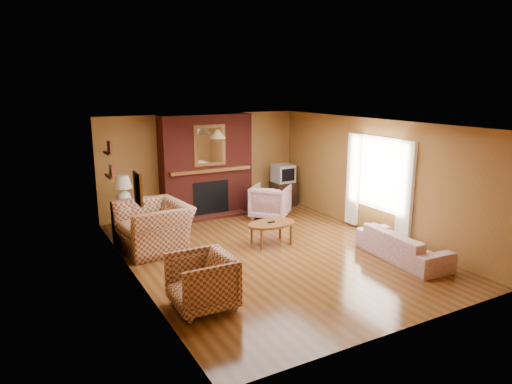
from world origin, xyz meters
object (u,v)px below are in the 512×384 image
floral_sofa (402,245)px  side_table (125,219)px  fireplace (206,166)px  floral_armchair (270,202)px  plaid_armchair (202,282)px  plaid_loveseat (153,226)px  table_lamp (123,189)px  coffee_table (271,225)px  tv_stand (283,193)px  crt_tv (283,173)px

floral_sofa → side_table: size_ratio=2.96×
fireplace → floral_armchair: bearing=-41.7°
fireplace → plaid_armchair: bearing=-113.7°
plaid_loveseat → table_lamp: bearing=-174.3°
plaid_armchair → table_lamp: 3.95m
coffee_table → side_table: side_table is taller
floral_sofa → side_table: side_table is taller
side_table → plaid_loveseat: bearing=-78.6°
floral_armchair → fireplace: bearing=5.1°
plaid_loveseat → tv_stand: plaid_loveseat is taller
floral_sofa → tv_stand: 4.28m
plaid_loveseat → table_lamp: 1.37m
fireplace → floral_sofa: fireplace is taller
floral_armchair → side_table: size_ratio=1.39×
floral_sofa → table_lamp: (-4.00, 3.92, 0.70)m
floral_armchair → side_table: floral_armchair is taller
plaid_loveseat → crt_tv: (3.90, 1.59, 0.40)m
floral_sofa → crt_tv: size_ratio=3.63×
fireplace → floral_armchair: 1.75m
fireplace → plaid_loveseat: fireplace is taller
plaid_armchair → tv_stand: bearing=137.6°
side_table → crt_tv: size_ratio=1.23×
tv_stand → floral_sofa: bearing=-88.8°
coffee_table → floral_sofa: bearing=-47.5°
floral_sofa → crt_tv: (0.15, 4.27, 0.58)m
floral_sofa → tv_stand: (0.15, 4.27, 0.04)m
table_lamp → plaid_loveseat: bearing=-78.6°
table_lamp → tv_stand: (4.15, 0.35, -0.65)m
floral_sofa → side_table: 5.60m
crt_tv → side_table: bearing=-175.3°
fireplace → side_table: bearing=-165.7°
floral_armchair → table_lamp: 3.35m
floral_sofa → table_lamp: table_lamp is taller
floral_armchair → side_table: 3.31m
floral_sofa → table_lamp: 5.65m
floral_sofa → plaid_armchair: bearing=94.2°
coffee_table → crt_tv: crt_tv is taller
floral_sofa → floral_armchair: (-0.73, 3.42, 0.12)m
side_table → table_lamp: 0.65m
floral_armchair → table_lamp: size_ratio=1.36×
floral_sofa → table_lamp: size_ratio=2.90×
side_table → tv_stand: tv_stand is taller
side_table → crt_tv: (4.15, 0.34, 0.54)m
coffee_table → tv_stand: (1.81, 2.46, -0.09)m
floral_armchair → table_lamp: table_lamp is taller
floral_sofa → crt_tv: crt_tv is taller
floral_sofa → table_lamp: bearing=50.0°
coffee_table → tv_stand: tv_stand is taller
side_table → table_lamp: bearing=0.0°
plaid_loveseat → plaid_armchair: (-0.10, -2.67, -0.05)m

